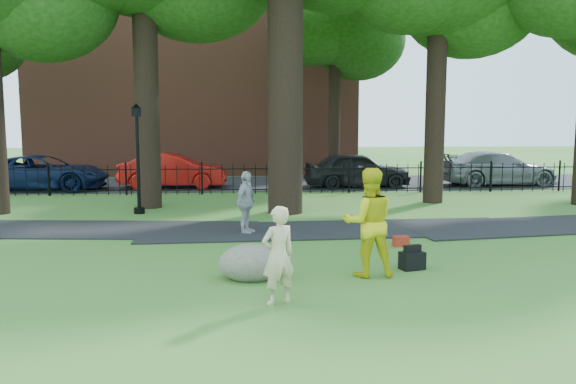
{
  "coord_description": "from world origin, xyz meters",
  "views": [
    {
      "loc": [
        -1.29,
        -10.66,
        2.79
      ],
      "look_at": [
        -0.3,
        2.0,
        1.26
      ],
      "focal_mm": 35.0,
      "sensor_mm": 36.0,
      "label": 1
    }
  ],
  "objects": [
    {
      "name": "ground",
      "position": [
        0.0,
        0.0,
        0.0
      ],
      "size": [
        120.0,
        120.0,
        0.0
      ],
      "primitive_type": "plane",
      "color": "#346724",
      "rests_on": "ground"
    },
    {
      "name": "footpath",
      "position": [
        1.0,
        3.9,
        0.0
      ],
      "size": [
        36.07,
        3.85,
        0.03
      ],
      "primitive_type": "cube",
      "rotation": [
        0.0,
        0.0,
        0.03
      ],
      "color": "black",
      "rests_on": "ground"
    },
    {
      "name": "street",
      "position": [
        0.0,
        16.0,
        0.0
      ],
      "size": [
        80.0,
        7.0,
        0.02
      ],
      "primitive_type": "cube",
      "color": "black",
      "rests_on": "ground"
    },
    {
      "name": "iron_fence",
      "position": [
        0.0,
        12.0,
        0.6
      ],
      "size": [
        44.0,
        0.04,
        1.2
      ],
      "color": "black",
      "rests_on": "ground"
    },
    {
      "name": "brick_building",
      "position": [
        -4.0,
        24.0,
        6.0
      ],
      "size": [
        18.0,
        8.0,
        12.0
      ],
      "primitive_type": "cube",
      "color": "brown",
      "rests_on": "ground"
    },
    {
      "name": "woman",
      "position": [
        -0.78,
        -2.15,
        0.77
      ],
      "size": [
        0.67,
        0.58,
        1.55
      ],
      "primitive_type": "imported",
      "rotation": [
        0.0,
        0.0,
        3.6
      ],
      "color": "beige",
      "rests_on": "ground"
    },
    {
      "name": "man",
      "position": [
        0.98,
        -0.64,
        1.01
      ],
      "size": [
        0.99,
        0.77,
        2.01
      ],
      "primitive_type": "imported",
      "rotation": [
        0.0,
        0.0,
        3.15
      ],
      "color": "yellow",
      "rests_on": "ground"
    },
    {
      "name": "pedestrian",
      "position": [
        -1.26,
        3.58,
        0.81
      ],
      "size": [
        0.76,
        1.02,
        1.62
      ],
      "primitive_type": "imported",
      "rotation": [
        0.0,
        0.0,
        1.14
      ],
      "color": "#A4A4A9",
      "rests_on": "ground"
    },
    {
      "name": "boulder",
      "position": [
        -1.18,
        -0.68,
        0.35
      ],
      "size": [
        1.41,
        1.21,
        0.7
      ],
      "primitive_type": "ellipsoid",
      "rotation": [
        0.0,
        0.0,
        -0.29
      ],
      "color": "#5F5D4F",
      "rests_on": "ground"
    },
    {
      "name": "lamppost",
      "position": [
        -4.62,
        7.18,
        1.69
      ],
      "size": [
        0.34,
        0.34,
        3.45
      ],
      "rotation": [
        0.0,
        0.0,
        -0.42
      ],
      "color": "black",
      "rests_on": "ground"
    },
    {
      "name": "backpack",
      "position": [
        1.94,
        -0.25,
        0.17
      ],
      "size": [
        0.52,
        0.41,
        0.34
      ],
      "primitive_type": "cube",
      "rotation": [
        0.0,
        0.0,
        0.3
      ],
      "color": "black",
      "rests_on": "ground"
    },
    {
      "name": "red_bag",
      "position": [
        2.29,
        1.8,
        0.12
      ],
      "size": [
        0.37,
        0.26,
        0.24
      ],
      "primitive_type": "cube",
      "rotation": [
        0.0,
        0.0,
        0.13
      ],
      "color": "maroon",
      "rests_on": "ground"
    },
    {
      "name": "red_sedan",
      "position": [
        -4.44,
        14.43,
        0.77
      ],
      "size": [
        4.68,
        1.67,
        1.54
      ],
      "primitive_type": "imported",
      "rotation": [
        0.0,
        0.0,
        1.56
      ],
      "color": "#B4120D",
      "rests_on": "ground"
    },
    {
      "name": "navy_van",
      "position": [
        -9.86,
        13.91,
        0.75
      ],
      "size": [
        5.49,
        2.68,
        1.5
      ],
      "primitive_type": "imported",
      "rotation": [
        0.0,
        0.0,
        1.53
      ],
      "color": "#0C1A40",
      "rests_on": "ground"
    },
    {
      "name": "grey_car",
      "position": [
        3.72,
        13.9,
        0.8
      ],
      "size": [
        4.73,
        2.03,
        1.59
      ],
      "primitive_type": "imported",
      "rotation": [
        0.0,
        0.0,
        1.6
      ],
      "color": "black",
      "rests_on": "ground"
    },
    {
      "name": "silver_car",
      "position": [
        10.29,
        14.22,
        0.79
      ],
      "size": [
        5.55,
        2.53,
        1.57
      ],
      "primitive_type": "imported",
      "rotation": [
        0.0,
        0.0,
        1.63
      ],
      "color": "gray",
      "rests_on": "ground"
    }
  ]
}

